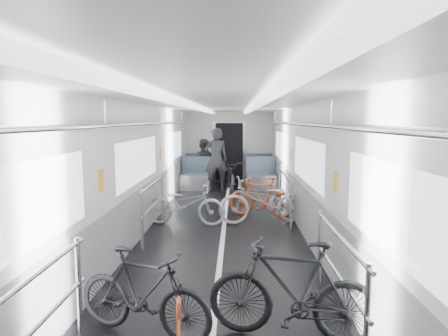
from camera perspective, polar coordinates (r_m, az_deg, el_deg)
The scene contains 9 objects.
car_shell at distance 8.77m, azimuth 0.19°, elevation 0.45°, with size 3.02×14.01×2.41m.
bike_left_mid at distance 4.13m, azimuth -11.43°, elevation -17.10°, with size 0.41×1.47×0.88m, color black.
bike_left_far at distance 8.10m, azimuth -5.59°, elevation -5.11°, with size 0.57×1.64×0.86m, color #9F9EA3.
bike_right_near at distance 4.05m, azimuth 9.78°, elevation -16.79°, with size 0.46×1.65×0.99m, color black.
bike_right_mid at distance 8.16m, azimuth 5.66°, elevation -4.67°, with size 0.64×1.82×0.96m, color #9B9C9F.
bike_right_far at distance 8.76m, azimuth 5.35°, elevation -4.14°, with size 0.41×1.46×0.88m, color #B43B16.
bike_aisle at distance 11.85m, azimuth 0.92°, elevation -1.14°, with size 0.60×1.73×0.91m, color black.
person_standing at distance 11.81m, azimuth -1.15°, elevation 1.20°, with size 0.69×0.45×1.88m, color black.
person_seated at distance 12.52m, azimuth -3.01°, elevation 0.69°, with size 0.74×0.58×1.52m, color #28262D.
Camera 1 is at (0.23, -6.93, 2.11)m, focal length 32.00 mm.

